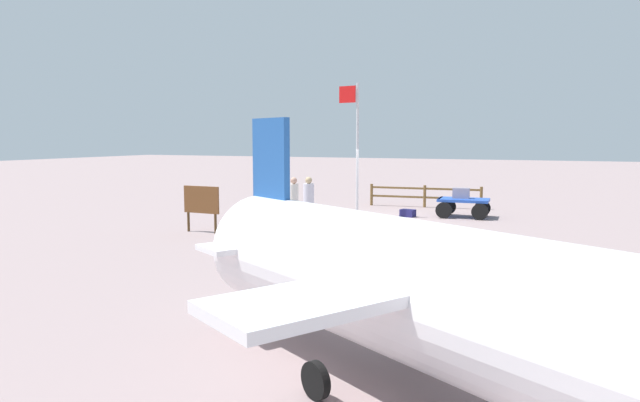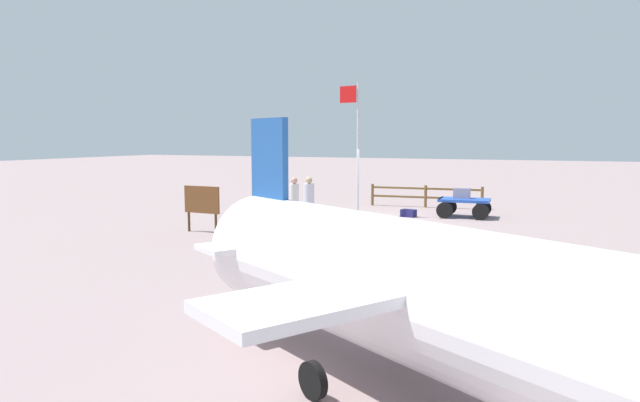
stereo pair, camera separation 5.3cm
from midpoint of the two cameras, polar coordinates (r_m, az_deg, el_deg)
The scene contains 10 objects.
ground_plane at distance 20.56m, azimuth 6.09°, elevation -1.92°, with size 120.00×120.00×0.00m, color gray.
luggage_cart at distance 21.84m, azimuth 13.94°, elevation -0.30°, with size 1.92×1.37×0.69m.
suitcase_maroon at distance 21.90m, azimuth 13.76°, elevation 0.77°, with size 0.63×0.42×0.39m.
suitcase_dark at distance 21.62m, azimuth 8.64°, elevation -1.19°, with size 0.59×0.45×0.27m.
worker_lead at distance 18.50m, azimuth -2.70°, elevation 0.15°, with size 0.39×0.39×1.67m.
worker_trailing at distance 17.19m, azimuth -1.22°, elevation -0.07°, with size 0.44×0.44×1.77m.
airplane_near at distance 6.29m, azimuth 11.93°, elevation -9.38°, with size 7.63×5.48×3.22m.
flagpole at distance 21.38m, azimuth 3.45°, elevation 6.20°, with size 0.81×0.19×4.92m.
signboard at distance 18.09m, azimuth -11.77°, elevation -0.12°, with size 1.29×0.12×1.44m.
wooden_fence at distance 24.61m, azimuth 10.29°, elevation 0.66°, with size 4.71×0.46×0.93m.
Camera 1 is at (-5.90, 19.48, 2.93)m, focal length 32.25 mm.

